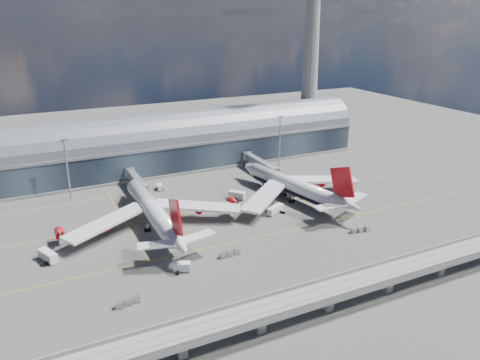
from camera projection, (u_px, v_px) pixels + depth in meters
name	position (u px, v px, depth m)	size (l,w,h in m)	color
ground	(237.00, 227.00, 168.30)	(500.00, 500.00, 0.00)	#474744
taxi_lines	(213.00, 206.00, 187.01)	(200.00, 80.12, 0.01)	gold
terminal	(168.00, 145.00, 230.46)	(200.00, 30.00, 28.00)	#1E2633
control_tower	(311.00, 54.00, 256.11)	(19.00, 19.00, 103.00)	gray
guideway	(329.00, 292.00, 119.98)	(220.00, 8.50, 7.20)	gray
floodlight_mast_left	(67.00, 168.00, 189.63)	(3.00, 0.70, 25.70)	gray
floodlight_mast_right	(280.00, 140.00, 230.84)	(3.00, 0.70, 25.70)	gray
airliner_left	(154.00, 212.00, 166.04)	(66.70, 70.02, 21.39)	white
airliner_right	(294.00, 186.00, 192.16)	(64.55, 67.55, 21.54)	white
jet_bridge_left	(136.00, 179.00, 202.01)	(4.40, 28.00, 7.25)	gray
jet_bridge_right	(259.00, 162.00, 224.80)	(4.40, 32.00, 7.25)	gray
service_truck_0	(48.00, 256.00, 145.22)	(5.50, 8.23, 3.25)	silver
service_truck_1	(182.00, 267.00, 139.40)	(5.55, 4.19, 2.92)	silver
service_truck_2	(275.00, 210.00, 179.73)	(8.34, 5.75, 2.96)	silver
service_truck_3	(290.00, 193.00, 196.60)	(4.78, 5.52, 2.58)	silver
service_truck_4	(160.00, 187.00, 203.87)	(2.84, 4.66, 2.52)	silver
service_truck_5	(237.00, 195.00, 193.53)	(6.36, 6.84, 3.27)	silver
cargo_train_0	(128.00, 302.00, 123.48)	(7.30, 2.78, 1.60)	gray
cargo_train_1	(230.00, 254.00, 148.30)	(7.42, 1.84, 1.65)	gray
cargo_train_2	(360.00, 229.00, 164.75)	(7.81, 2.78, 1.71)	gray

